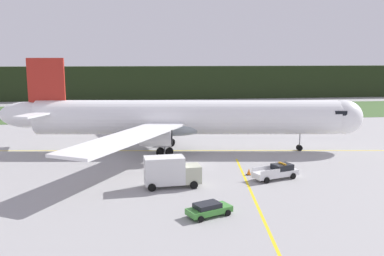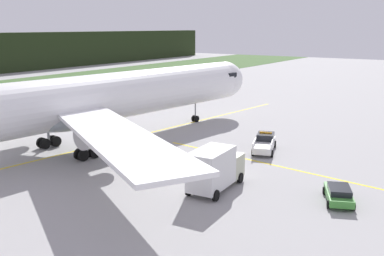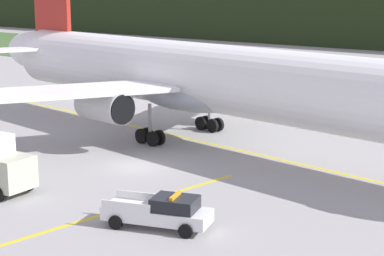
{
  "view_description": "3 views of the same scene",
  "coord_description": "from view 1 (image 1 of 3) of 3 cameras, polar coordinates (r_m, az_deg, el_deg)",
  "views": [
    {
      "loc": [
        -7.55,
        -55.96,
        14.82
      ],
      "look_at": [
        0.78,
        7.77,
        3.8
      ],
      "focal_mm": 39.16,
      "sensor_mm": 36.0,
      "label": 1
    },
    {
      "loc": [
        -34.53,
        -27.59,
        13.25
      ],
      "look_at": [
        4.69,
        -1.71,
        2.59
      ],
      "focal_mm": 42.03,
      "sensor_mm": 36.0,
      "label": 2
    },
    {
      "loc": [
        30.86,
        -33.86,
        12.81
      ],
      "look_at": [
        4.86,
        0.08,
        3.42
      ],
      "focal_mm": 62.33,
      "sensor_mm": 36.0,
      "label": 3
    }
  ],
  "objects": [
    {
      "name": "airliner",
      "position": [
        65.79,
        -1.17,
        1.36
      ],
      "size": [
        57.18,
        49.85,
        14.6
      ],
      "color": "white",
      "rests_on": "ground"
    },
    {
      "name": "apron_cone",
      "position": [
        53.72,
        7.75,
        -5.93
      ],
      "size": [
        0.66,
        0.66,
        0.83
      ],
      "color": "black",
      "rests_on": "ground"
    },
    {
      "name": "taxiway_centerline_spur",
      "position": [
        43.94,
        8.73,
        -10.09
      ],
      "size": [
        5.0,
        37.07,
        0.01
      ],
      "primitive_type": "cube",
      "rotation": [
        0.0,
        0.0,
        1.44
      ],
      "color": "yellow",
      "rests_on": "ground"
    },
    {
      "name": "ground",
      "position": [
        58.38,
        0.23,
        -4.97
      ],
      "size": [
        320.0,
        320.0,
        0.0
      ],
      "primitive_type": "plane",
      "color": "#9A9999"
    },
    {
      "name": "taxiway_centerline_main",
      "position": [
        66.74,
        -0.66,
        -3.09
      ],
      "size": [
        74.78,
        9.78,
        0.01
      ],
      "primitive_type": "cube",
      "rotation": [
        0.0,
        0.0,
        -0.13
      ],
      "color": "yellow",
      "rests_on": "ground"
    },
    {
      "name": "staff_car",
      "position": [
        39.98,
        2.29,
        -10.95
      ],
      "size": [
        4.64,
        3.33,
        1.3
      ],
      "color": "#408E36",
      "rests_on": "ground"
    },
    {
      "name": "grass_verge",
      "position": [
        114.12,
        -3.59,
        2.26
      ],
      "size": [
        320.0,
        35.06,
        0.04
      ],
      "primitive_type": "cube",
      "color": "#3E5D2D",
      "rests_on": "ground"
    },
    {
      "name": "catering_truck",
      "position": [
        48.13,
        -2.98,
        -5.9
      ],
      "size": [
        6.56,
        3.06,
        3.74
      ],
      "color": "#B5B99E",
      "rests_on": "ground"
    },
    {
      "name": "distant_tree_line",
      "position": [
        147.65,
        -4.53,
        6.17
      ],
      "size": [
        288.0,
        5.76,
        11.45
      ],
      "primitive_type": "cube",
      "color": "black",
      "rests_on": "ground"
    },
    {
      "name": "ops_pickup_truck",
      "position": [
        52.45,
        11.46,
        -5.85
      ],
      "size": [
        6.1,
        3.67,
        1.94
      ],
      "color": "white",
      "rests_on": "ground"
    }
  ]
}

